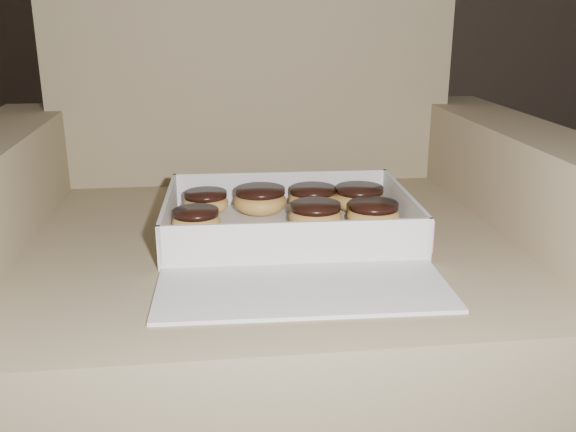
% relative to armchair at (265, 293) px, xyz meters
% --- Properties ---
extents(floor, '(4.50, 4.50, 0.00)m').
position_rel_armchair_xyz_m(floor, '(0.38, 0.08, -0.32)').
color(floor, black).
rests_on(floor, ground).
extents(armchair, '(0.98, 0.83, 1.03)m').
position_rel_armchair_xyz_m(armchair, '(0.00, 0.00, 0.00)').
color(armchair, '#857455').
rests_on(armchair, floor).
extents(bakery_box, '(0.39, 0.45, 0.06)m').
position_rel_armchair_xyz_m(bakery_box, '(0.03, -0.11, 0.15)').
color(bakery_box, silver).
rests_on(bakery_box, armchair).
extents(donut_a, '(0.08, 0.08, 0.04)m').
position_rel_armchair_xyz_m(donut_a, '(0.07, -0.08, 0.17)').
color(donut_a, gold).
rests_on(donut_a, bakery_box).
extents(donut_b, '(0.08, 0.08, 0.04)m').
position_rel_armchair_xyz_m(donut_b, '(0.16, -0.09, 0.17)').
color(donut_b, gold).
rests_on(donut_b, bakery_box).
extents(donut_c, '(0.09, 0.09, 0.04)m').
position_rel_armchair_xyz_m(donut_c, '(-0.01, 0.00, 0.17)').
color(donut_c, gold).
rests_on(donut_c, bakery_box).
extents(donut_d, '(0.08, 0.08, 0.04)m').
position_rel_armchair_xyz_m(donut_d, '(0.08, 0.01, 0.17)').
color(donut_d, gold).
rests_on(donut_d, bakery_box).
extents(donut_e, '(0.07, 0.07, 0.04)m').
position_rel_armchair_xyz_m(donut_e, '(-0.11, -0.08, 0.16)').
color(donut_e, gold).
rests_on(donut_e, bakery_box).
extents(donut_f, '(0.09, 0.09, 0.04)m').
position_rel_armchair_xyz_m(donut_f, '(0.16, -0.00, 0.17)').
color(donut_f, gold).
rests_on(donut_f, bakery_box).
extents(donut_g, '(0.08, 0.08, 0.04)m').
position_rel_armchair_xyz_m(donut_g, '(-0.10, 0.02, 0.17)').
color(donut_g, gold).
rests_on(donut_g, bakery_box).
extents(crumb_a, '(0.01, 0.01, 0.00)m').
position_rel_armchair_xyz_m(crumb_a, '(0.13, -0.20, 0.15)').
color(crumb_a, black).
rests_on(crumb_a, bakery_box).
extents(crumb_b, '(0.01, 0.01, 0.00)m').
position_rel_armchair_xyz_m(crumb_b, '(0.17, -0.15, 0.15)').
color(crumb_b, black).
rests_on(crumb_b, bakery_box).
extents(crumb_c, '(0.01, 0.01, 0.00)m').
position_rel_armchair_xyz_m(crumb_c, '(0.17, -0.10, 0.15)').
color(crumb_c, black).
rests_on(crumb_c, bakery_box).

